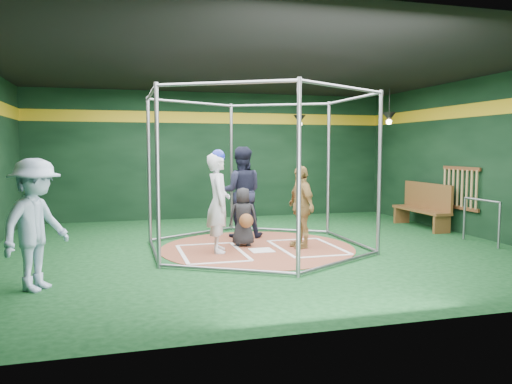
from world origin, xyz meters
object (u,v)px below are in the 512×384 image
object	(u,v)px
batter_figure	(218,201)
umpire	(241,192)
dugout_bench	(424,205)
visitor_leopard	(301,207)

from	to	relation	value
batter_figure	umpire	bearing A→B (deg)	61.13
batter_figure	dugout_bench	size ratio (longest dim) A/B	1.01
batter_figure	visitor_leopard	xyz separation A→B (m)	(1.65, 0.01, -0.15)
batter_figure	dugout_bench	distance (m)	5.67
batter_figure	dugout_bench	bearing A→B (deg)	15.72
visitor_leopard	batter_figure	bearing A→B (deg)	-95.71
dugout_bench	umpire	bearing A→B (deg)	-178.65
umpire	dugout_bench	bearing A→B (deg)	-166.43
batter_figure	dugout_bench	world-z (taller)	batter_figure
visitor_leopard	dugout_bench	world-z (taller)	visitor_leopard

